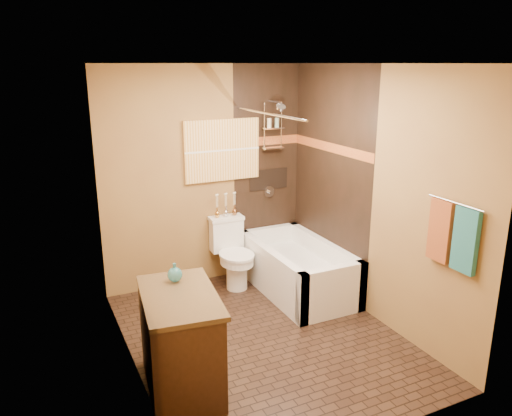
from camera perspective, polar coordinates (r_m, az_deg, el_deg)
floor at (r=4.89m, az=0.86°, el=-14.52°), size 3.00×3.00×0.00m
wall_left at (r=4.02m, az=-14.57°, el=-2.46°), size 0.02×3.00×2.50m
wall_right at (r=5.02m, az=13.29°, el=1.35°), size 0.02×3.00×2.50m
wall_back at (r=5.73m, az=-5.79°, el=3.52°), size 2.40×0.02×2.50m
wall_front at (r=3.20m, az=13.11°, el=-7.30°), size 2.40×0.02×2.50m
ceiling at (r=4.20m, az=1.01°, el=16.20°), size 3.00×3.00×0.00m
alcove_tile_back at (r=6.01m, az=1.22°, el=4.22°), size 0.85×0.01×2.50m
alcove_tile_right at (r=5.60m, az=8.42°, el=3.13°), size 0.01×1.50×2.50m
mosaic_band_back at (r=5.94m, az=1.28°, el=7.69°), size 0.85×0.01×0.10m
mosaic_band_right at (r=5.52m, az=8.50°, el=6.87°), size 0.01×1.50×0.10m
alcove_niche at (r=6.04m, az=1.45°, el=3.30°), size 0.50×0.01×0.25m
shower_fixtures at (r=5.86m, az=1.95°, el=8.02°), size 0.24×0.33×1.16m
curtain_rod at (r=5.08m, az=1.24°, el=10.78°), size 0.03×1.55×0.03m
towel_bar at (r=4.20m, az=21.84°, el=0.53°), size 0.02×0.55×0.02m
towel_teal at (r=4.20m, az=22.83°, el=-3.44°), size 0.05×0.22×0.52m
towel_rust at (r=4.37m, az=20.32°, el=-2.45°), size 0.05×0.22×0.52m
sunset_painting at (r=5.71m, az=-3.89°, el=6.61°), size 0.90×0.04×0.70m
vanity_mirror at (r=3.58m, az=-13.40°, el=-0.49°), size 0.01×1.00×0.90m
bathtub at (r=5.72m, az=4.74°, el=-7.32°), size 0.80×1.50×0.55m
toilet at (r=5.79m, az=-2.71°, el=-5.11°), size 0.40×0.59×0.78m
vanity at (r=4.08m, az=-8.63°, el=-14.88°), size 0.67×0.98×0.81m
teal_bottle at (r=4.08m, az=-9.27°, el=-7.30°), size 0.16×0.16×0.19m
bud_vases at (r=5.77m, az=-3.46°, el=0.43°), size 0.28×0.06×0.27m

